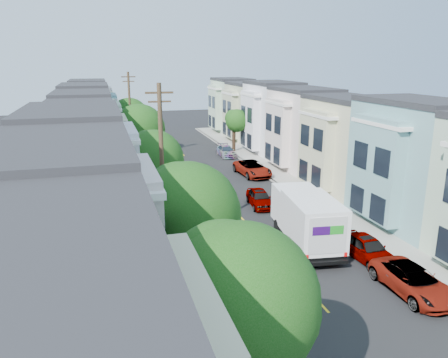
{
  "coord_description": "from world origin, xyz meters",
  "views": [
    {
      "loc": [
        -9.56,
        -23.03,
        11.34
      ],
      "look_at": [
        -0.43,
        9.35,
        2.2
      ],
      "focal_mm": 35.0,
      "sensor_mm": 36.0,
      "label": 1
    }
  ],
  "objects_px": {
    "parked_right_d": "(226,151)",
    "fedex_truck": "(306,217)",
    "utility_pole_near": "(162,169)",
    "parked_left_c": "(186,235)",
    "tree_e": "(129,117)",
    "parked_left_b": "(230,322)",
    "tree_c": "(152,161)",
    "lead_sedan": "(260,198)",
    "parked_right_b": "(367,248)",
    "parked_right_a": "(413,281)",
    "parked_right_c": "(252,169)",
    "tree_a": "(236,303)",
    "utility_pole_far": "(130,117)",
    "tree_d": "(139,130)",
    "parked_left_d": "(164,191)",
    "tree_b": "(186,215)",
    "tree_far_r": "(236,121)"
  },
  "relations": [
    {
      "from": "fedex_truck",
      "to": "parked_left_c",
      "type": "xyz_separation_m",
      "value": [
        -7.26,
        2.16,
        -1.21
      ]
    },
    {
      "from": "tree_c",
      "to": "lead_sedan",
      "type": "bearing_deg",
      "value": 5.71
    },
    {
      "from": "parked_left_b",
      "to": "parked_right_d",
      "type": "relative_size",
      "value": 0.99
    },
    {
      "from": "parked_left_b",
      "to": "parked_right_d",
      "type": "distance_m",
      "value": 36.14
    },
    {
      "from": "tree_d",
      "to": "parked_right_c",
      "type": "distance_m",
      "value": 12.06
    },
    {
      "from": "tree_d",
      "to": "fedex_truck",
      "type": "xyz_separation_m",
      "value": [
        8.66,
        -17.19,
        -3.32
      ]
    },
    {
      "from": "tree_c",
      "to": "parked_right_c",
      "type": "height_order",
      "value": "tree_c"
    },
    {
      "from": "tree_d",
      "to": "parked_left_b",
      "type": "xyz_separation_m",
      "value": [
        1.4,
        -24.94,
        -4.53
      ]
    },
    {
      "from": "parked_left_d",
      "to": "fedex_truck",
      "type": "bearing_deg",
      "value": -55.91
    },
    {
      "from": "tree_b",
      "to": "parked_right_c",
      "type": "distance_m",
      "value": 25.82
    },
    {
      "from": "tree_c",
      "to": "tree_d",
      "type": "xyz_separation_m",
      "value": [
        -0.0,
        9.99,
        0.76
      ]
    },
    {
      "from": "tree_c",
      "to": "parked_right_b",
      "type": "bearing_deg",
      "value": -42.01
    },
    {
      "from": "parked_right_b",
      "to": "tree_d",
      "type": "bearing_deg",
      "value": 116.41
    },
    {
      "from": "tree_c",
      "to": "lead_sedan",
      "type": "height_order",
      "value": "tree_c"
    },
    {
      "from": "tree_c",
      "to": "parked_right_d",
      "type": "bearing_deg",
      "value": 60.55
    },
    {
      "from": "tree_e",
      "to": "utility_pole_near",
      "type": "relative_size",
      "value": 0.71
    },
    {
      "from": "parked_left_b",
      "to": "parked_left_d",
      "type": "xyz_separation_m",
      "value": [
        0.0,
        19.54,
        0.07
      ]
    },
    {
      "from": "tree_c",
      "to": "parked_left_d",
      "type": "xyz_separation_m",
      "value": [
        1.4,
        4.6,
        -3.7
      ]
    },
    {
      "from": "tree_c",
      "to": "parked_right_c",
      "type": "bearing_deg",
      "value": 42.23
    },
    {
      "from": "lead_sedan",
      "to": "tree_d",
      "type": "bearing_deg",
      "value": 139.21
    },
    {
      "from": "tree_c",
      "to": "parked_left_c",
      "type": "bearing_deg",
      "value": -74.47
    },
    {
      "from": "tree_b",
      "to": "parked_right_b",
      "type": "xyz_separation_m",
      "value": [
        11.2,
        2.64,
        -4.08
      ]
    },
    {
      "from": "parked_right_d",
      "to": "lead_sedan",
      "type": "bearing_deg",
      "value": -97.33
    },
    {
      "from": "parked_left_b",
      "to": "fedex_truck",
      "type": "bearing_deg",
      "value": 49.02
    },
    {
      "from": "tree_d",
      "to": "parked_right_c",
      "type": "relative_size",
      "value": 1.4
    },
    {
      "from": "tree_e",
      "to": "tree_d",
      "type": "bearing_deg",
      "value": -90.0
    },
    {
      "from": "tree_a",
      "to": "parked_left_c",
      "type": "relative_size",
      "value": 1.7
    },
    {
      "from": "parked_right_a",
      "to": "parked_right_c",
      "type": "distance_m",
      "value": 24.26
    },
    {
      "from": "tree_d",
      "to": "parked_right_a",
      "type": "distance_m",
      "value": 26.95
    },
    {
      "from": "parked_right_a",
      "to": "tree_far_r",
      "type": "bearing_deg",
      "value": 86.61
    },
    {
      "from": "utility_pole_far",
      "to": "parked_left_c",
      "type": "bearing_deg",
      "value": -86.87
    },
    {
      "from": "parked_left_c",
      "to": "utility_pole_far",
      "type": "bearing_deg",
      "value": 94.3
    },
    {
      "from": "parked_right_c",
      "to": "parked_right_d",
      "type": "relative_size",
      "value": 1.28
    },
    {
      "from": "tree_far_r",
      "to": "parked_left_d",
      "type": "relative_size",
      "value": 1.21
    },
    {
      "from": "utility_pole_near",
      "to": "fedex_truck",
      "type": "xyz_separation_m",
      "value": [
        8.66,
        -1.75,
        -3.26
      ]
    },
    {
      "from": "tree_b",
      "to": "parked_right_a",
      "type": "height_order",
      "value": "tree_b"
    },
    {
      "from": "tree_e",
      "to": "parked_left_c",
      "type": "distance_m",
      "value": 28.89
    },
    {
      "from": "tree_b",
      "to": "parked_right_c",
      "type": "xyz_separation_m",
      "value": [
        11.2,
        22.9,
        -4.06
      ]
    },
    {
      "from": "tree_a",
      "to": "utility_pole_far",
      "type": "xyz_separation_m",
      "value": [
        0.0,
        40.72,
        0.32
      ]
    },
    {
      "from": "parked_right_d",
      "to": "fedex_truck",
      "type": "bearing_deg",
      "value": -94.73
    },
    {
      "from": "tree_a",
      "to": "parked_right_d",
      "type": "xyz_separation_m",
      "value": [
        11.2,
        40.01,
        -4.2
      ]
    },
    {
      "from": "parked_right_a",
      "to": "parked_right_d",
      "type": "bearing_deg",
      "value": 89.75
    },
    {
      "from": "tree_c",
      "to": "utility_pole_near",
      "type": "xyz_separation_m",
      "value": [
        0.0,
        -5.45,
        0.7
      ]
    },
    {
      "from": "fedex_truck",
      "to": "parked_right_a",
      "type": "bearing_deg",
      "value": -62.77
    },
    {
      "from": "tree_e",
      "to": "parked_left_b",
      "type": "distance_m",
      "value": 38.71
    },
    {
      "from": "utility_pole_far",
      "to": "parked_right_a",
      "type": "xyz_separation_m",
      "value": [
        11.2,
        -34.65,
        -4.47
      ]
    },
    {
      "from": "tree_a",
      "to": "parked_left_c",
      "type": "xyz_separation_m",
      "value": [
        1.4,
        15.12,
        -4.15
      ]
    },
    {
      "from": "tree_a",
      "to": "parked_right_b",
      "type": "relative_size",
      "value": 1.58
    },
    {
      "from": "lead_sedan",
      "to": "parked_right_b",
      "type": "relative_size",
      "value": 0.93
    },
    {
      "from": "utility_pole_near",
      "to": "parked_left_c",
      "type": "relative_size",
      "value": 2.39
    }
  ]
}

